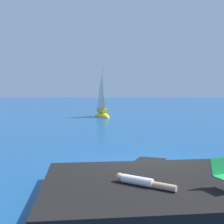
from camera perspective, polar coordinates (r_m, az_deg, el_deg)
name	(u,v)px	position (r m, az deg, el deg)	size (l,w,h in m)	color
ground_plane	(145,168)	(11.44, 6.74, -11.40)	(160.00, 160.00, 0.00)	navy
shore_ledge	(174,189)	(8.60, 12.66, -15.15)	(7.55, 4.36, 0.56)	black
boulder_seaward	(148,170)	(11.21, 7.38, -11.76)	(1.33, 1.06, 0.73)	black
boulder_inland	(144,173)	(10.87, 6.49, -12.28)	(1.25, 1.00, 0.69)	black
sailboat_near	(102,114)	(30.51, -2.04, -0.42)	(2.29, 3.33, 6.02)	yellow
person_sunbather	(142,182)	(7.85, 6.06, -13.98)	(1.57, 1.04, 0.25)	white
beach_chair	(222,173)	(8.00, 21.55, -11.47)	(0.68, 0.74, 0.80)	green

